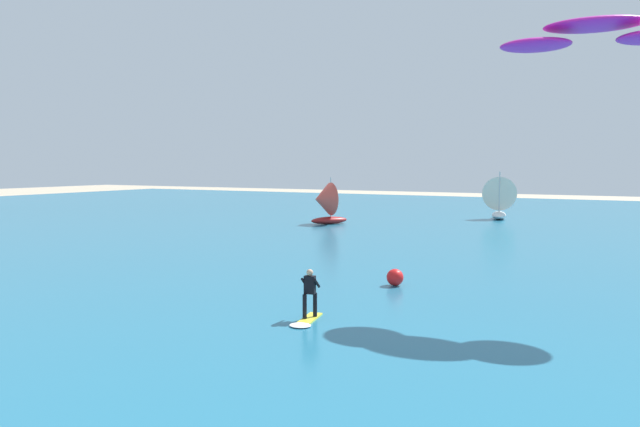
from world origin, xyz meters
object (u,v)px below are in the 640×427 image
at_px(sailboat_heeled_over, 324,203).
at_px(marker_buoy, 395,277).
at_px(kitesurfer, 308,302).
at_px(sailboat_outermost, 499,197).
at_px(kite, 594,35).

relative_size(sailboat_heeled_over, marker_buoy, 5.62).
relative_size(kitesurfer, sailboat_outermost, 0.45).
bearing_deg(sailboat_outermost, kite, -74.24).
relative_size(kite, sailboat_heeled_over, 1.65).
relative_size(kite, sailboat_outermost, 1.49).
height_order(kite, sailboat_outermost, kite).
xyz_separation_m(kite, sailboat_heeled_over, (-21.63, 20.77, -7.87)).
relative_size(sailboat_outermost, sailboat_heeled_over, 1.11).
bearing_deg(kite, sailboat_heeled_over, 136.17).
distance_m(kitesurfer, sailboat_outermost, 40.32).
bearing_deg(kitesurfer, kite, 41.31).
height_order(sailboat_outermost, sailboat_heeled_over, sailboat_outermost).
xyz_separation_m(kitesurfer, sailboat_heeled_over, (-13.79, 27.66, 1.24)).
distance_m(kitesurfer, sailboat_heeled_over, 30.93).
xyz_separation_m(sailboat_heeled_over, marker_buoy, (14.37, -21.14, -1.49)).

